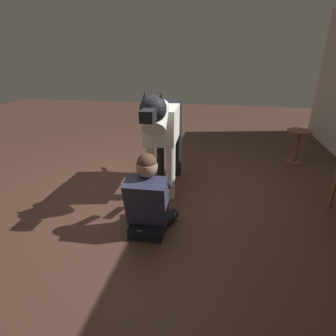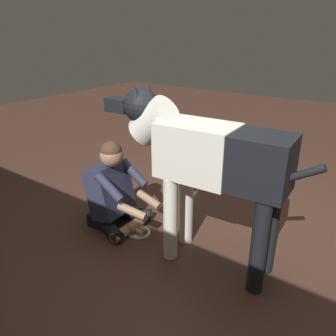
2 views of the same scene
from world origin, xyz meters
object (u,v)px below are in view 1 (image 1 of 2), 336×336
object	(u,v)px
large_dog	(163,126)
hot_dog_on_plate	(154,213)
round_side_table	(297,144)
person_sitting_on_floor	(148,200)

from	to	relation	value
large_dog	hot_dog_on_plate	xyz separation A→B (m)	(0.64, 0.03, -0.85)
hot_dog_on_plate	round_side_table	bearing A→B (deg)	136.32
person_sitting_on_floor	round_side_table	bearing A→B (deg)	140.05
large_dog	round_side_table	distance (m)	2.49
large_dog	hot_dog_on_plate	world-z (taller)	large_dog
person_sitting_on_floor	large_dog	distance (m)	1.06
person_sitting_on_floor	round_side_table	world-z (taller)	person_sitting_on_floor
person_sitting_on_floor	hot_dog_on_plate	xyz separation A→B (m)	(-0.27, -0.01, -0.32)
person_sitting_on_floor	round_side_table	size ratio (longest dim) A/B	1.49
large_dog	person_sitting_on_floor	bearing A→B (deg)	2.66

